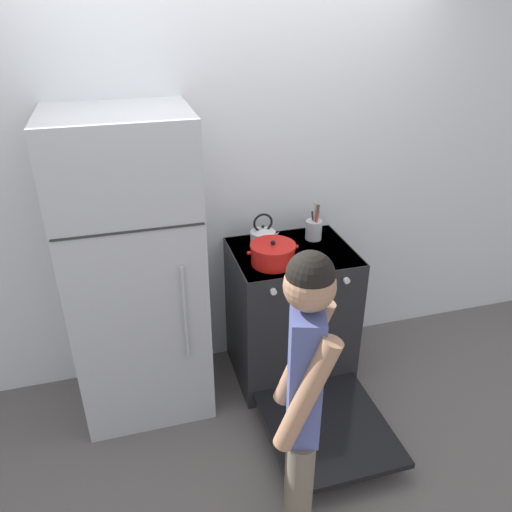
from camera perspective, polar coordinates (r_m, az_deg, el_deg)
The scene contains 8 objects.
ground_plane at distance 3.77m, azimuth -2.24°, elevation -10.60°, with size 14.00×14.00×0.00m, color #5B5654.
wall_back at distance 3.17m, azimuth -2.79°, elevation 8.12°, with size 10.00×0.06×2.55m.
refrigerator at distance 2.94m, azimuth -13.65°, elevation -2.00°, with size 0.75×0.64×1.84m.
stove_range at distance 3.30m, azimuth 4.16°, elevation -6.99°, with size 0.75×1.36×0.93m.
dutch_oven_pot at distance 2.91m, azimuth 1.94°, elevation 0.24°, with size 0.31×0.27×0.15m.
tea_kettle at distance 3.12m, azimuth 0.83°, elevation 2.30°, with size 0.20×0.16×0.22m.
utensil_jar at distance 3.23m, azimuth 6.62°, elevation 3.08°, with size 0.11×0.11×0.25m.
person at distance 2.06m, azimuth 5.36°, elevation -16.61°, with size 0.32×0.37×1.58m.
Camera 1 is at (-0.67, -2.88, 2.34)m, focal length 35.00 mm.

